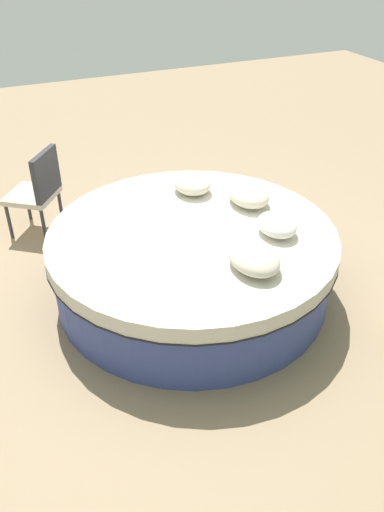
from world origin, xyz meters
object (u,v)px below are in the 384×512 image
at_px(round_bed, 192,261).
at_px(patio_chair, 39,187).
at_px(throw_pillow_0, 254,258).
at_px(throw_pillow_1, 277,225).
at_px(throw_pillow_2, 248,195).
at_px(throw_pillow_3, 192,183).

xyz_separation_m(round_bed, patio_chair, (1.72, 1.10, 0.22)).
xyz_separation_m(throw_pillow_0, patio_chair, (2.44, 1.34, -0.20)).
relative_size(throw_pillow_1, throw_pillow_2, 0.83).
distance_m(round_bed, throw_pillow_2, 0.89).
distance_m(throw_pillow_1, throw_pillow_3, 1.13).
xyz_separation_m(throw_pillow_1, patio_chair, (2.05, 1.79, -0.20)).
distance_m(throw_pillow_0, throw_pillow_2, 1.11).
bearing_deg(patio_chair, throw_pillow_1, -102.67).
bearing_deg(throw_pillow_1, throw_pillow_0, 130.47).
bearing_deg(throw_pillow_1, throw_pillow_3, 18.85).
height_order(throw_pillow_0, throw_pillow_1, throw_pillow_0).
bearing_deg(throw_pillow_2, throw_pillow_0, 153.44).
bearing_deg(throw_pillow_2, round_bed, 110.28).
height_order(throw_pillow_0, patio_chair, patio_chair).
xyz_separation_m(round_bed, throw_pillow_1, (-0.33, -0.69, 0.42)).
bearing_deg(patio_chair, throw_pillow_2, -92.16).
height_order(round_bed, throw_pillow_1, throw_pillow_1).
bearing_deg(patio_chair, throw_pillow_0, -115.05).
relative_size(throw_pillow_1, patio_chair, 0.42).
bearing_deg(throw_pillow_3, throw_pillow_0, 176.53).
bearing_deg(throw_pillow_0, patio_chair, 28.70).
xyz_separation_m(round_bed, throw_pillow_3, (0.74, -0.32, 0.42)).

